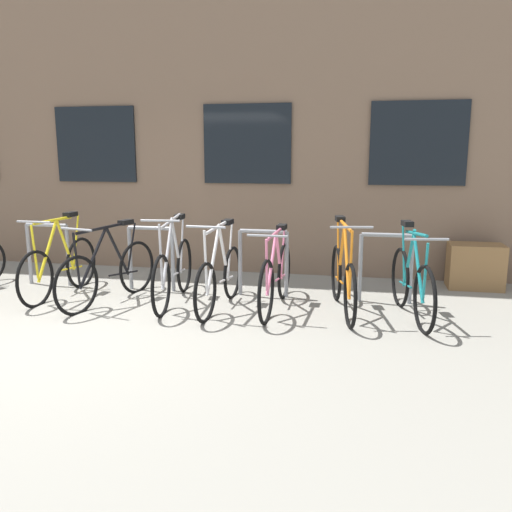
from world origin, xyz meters
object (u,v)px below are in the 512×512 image
at_px(bicycle_teal, 412,283).
at_px(bicycle_white, 220,277).
at_px(bicycle_yellow, 60,266).
at_px(bicycle_black, 109,271).
at_px(bicycle_pink, 276,277).
at_px(bicycle_silver, 174,270).
at_px(planter_box, 475,266).
at_px(bicycle_orange, 343,278).

bearing_deg(bicycle_teal, bicycle_white, -178.11).
bearing_deg(bicycle_yellow, bicycle_black, -11.30).
relative_size(bicycle_black, bicycle_yellow, 1.03).
bearing_deg(bicycle_pink, bicycle_silver, 178.43).
height_order(bicycle_silver, bicycle_pink, bicycle_silver).
height_order(bicycle_white, planter_box, bicycle_white).
bearing_deg(bicycle_orange, bicycle_white, -173.76).
distance_m(bicycle_silver, bicycle_pink, 1.26).
bearing_deg(bicycle_teal, bicycle_orange, 173.71).
xyz_separation_m(bicycle_teal, bicycle_yellow, (-4.29, 0.07, -0.00)).
height_order(bicycle_silver, planter_box, bicycle_silver).
bearing_deg(bicycle_silver, bicycle_yellow, -179.83).
height_order(bicycle_silver, bicycle_yellow, bicycle_silver).
distance_m(bicycle_orange, bicycle_black, 2.80).
relative_size(bicycle_black, bicycle_teal, 1.04).
bearing_deg(bicycle_silver, bicycle_teal, -1.46).
xyz_separation_m(bicycle_orange, bicycle_black, (-2.80, -0.17, -0.01)).
height_order(bicycle_black, bicycle_pink, bicycle_black).
relative_size(bicycle_black, bicycle_white, 1.03).
xyz_separation_m(bicycle_silver, bicycle_pink, (1.26, -0.03, -0.01)).
bearing_deg(bicycle_yellow, planter_box, 15.34).
bearing_deg(bicycle_pink, bicycle_black, -176.63).
height_order(bicycle_teal, bicycle_yellow, bicycle_teal).
height_order(bicycle_orange, planter_box, bicycle_orange).
xyz_separation_m(bicycle_silver, bicycle_black, (-0.77, -0.15, -0.02)).
bearing_deg(bicycle_pink, bicycle_white, -170.51).
bearing_deg(bicycle_black, bicycle_white, 0.51).
relative_size(bicycle_pink, planter_box, 2.51).
bearing_deg(bicycle_white, bicycle_orange, 6.24).
height_order(bicycle_black, bicycle_teal, bicycle_teal).
bearing_deg(bicycle_orange, bicycle_pink, -176.53).
relative_size(bicycle_teal, bicycle_pink, 0.94).
distance_m(bicycle_orange, bicycle_teal, 0.75).
distance_m(bicycle_silver, bicycle_orange, 2.03).
height_order(bicycle_orange, bicycle_pink, bicycle_orange).
height_order(bicycle_silver, bicycle_orange, bicycle_silver).
xyz_separation_m(bicycle_silver, bicycle_yellow, (-1.52, -0.00, -0.01)).
distance_m(bicycle_black, bicycle_teal, 3.54).
relative_size(bicycle_black, bicycle_pink, 0.98).
distance_m(bicycle_pink, planter_box, 2.87).
xyz_separation_m(bicycle_pink, planter_box, (2.46, 1.47, -0.08)).
bearing_deg(bicycle_silver, planter_box, 21.06).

